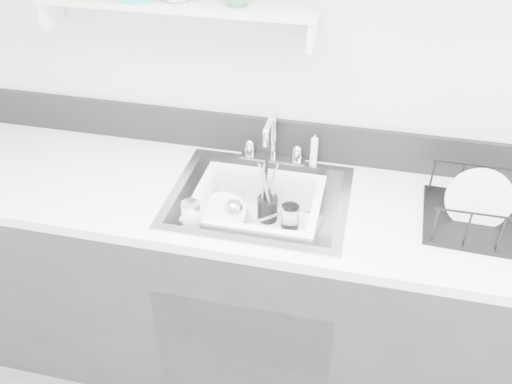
% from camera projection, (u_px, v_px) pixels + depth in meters
% --- Properties ---
extents(room_shell, '(3.50, 3.00, 2.60)m').
position_uv_depth(room_shell, '(152.00, 108.00, 0.87)').
color(room_shell, silver).
rests_on(room_shell, ground).
extents(counter_run, '(3.20, 0.62, 0.92)m').
position_uv_depth(counter_run, '(259.00, 287.00, 2.23)').
color(counter_run, '#28282C').
rests_on(counter_run, ground).
extents(backsplash, '(3.20, 0.02, 0.16)m').
position_uv_depth(backsplash, '(276.00, 138.00, 2.14)').
color(backsplash, black).
rests_on(backsplash, counter_run).
extents(sink, '(0.64, 0.52, 0.20)m').
position_uv_depth(sink, '(259.00, 217.00, 2.01)').
color(sink, silver).
rests_on(sink, counter_run).
extents(faucet, '(0.26, 0.18, 0.23)m').
position_uv_depth(faucet, '(273.00, 149.00, 2.11)').
color(faucet, silver).
rests_on(faucet, counter_run).
extents(side_sprayer, '(0.03, 0.03, 0.14)m').
position_uv_depth(side_sprayer, '(314.00, 150.00, 2.09)').
color(side_sprayer, white).
rests_on(side_sprayer, counter_run).
extents(wall_shelf, '(1.00, 0.16, 0.12)m').
position_uv_depth(wall_shelf, '(175.00, 6.00, 1.85)').
color(wall_shelf, silver).
rests_on(wall_shelf, room_shell).
extents(wash_tub, '(0.51, 0.43, 0.18)m').
position_uv_depth(wash_tub, '(257.00, 215.00, 2.00)').
color(wash_tub, white).
rests_on(wash_tub, sink).
extents(plate_stack, '(0.23, 0.22, 0.09)m').
position_uv_depth(plate_stack, '(224.00, 219.00, 2.06)').
color(plate_stack, white).
rests_on(plate_stack, wash_tub).
extents(utensil_cup, '(0.08, 0.08, 0.26)m').
position_uv_depth(utensil_cup, '(267.00, 207.00, 2.07)').
color(utensil_cup, black).
rests_on(utensil_cup, wash_tub).
extents(ladle, '(0.31, 0.26, 0.09)m').
position_uv_depth(ladle, '(246.00, 222.00, 2.01)').
color(ladle, silver).
rests_on(ladle, wash_tub).
extents(tumbler_in_tub, '(0.08, 0.08, 0.10)m').
position_uv_depth(tumbler_in_tub, '(290.00, 217.00, 2.03)').
color(tumbler_in_tub, white).
rests_on(tumbler_in_tub, wash_tub).
extents(tumbler_counter, '(0.07, 0.07, 0.09)m').
position_uv_depth(tumbler_counter, '(191.00, 214.00, 1.81)').
color(tumbler_counter, white).
rests_on(tumbler_counter, counter_run).
extents(dish_rack, '(0.45, 0.34, 0.15)m').
position_uv_depth(dish_rack, '(495.00, 207.00, 1.79)').
color(dish_rack, black).
rests_on(dish_rack, counter_run).
extents(bowl_small, '(0.13, 0.13, 0.03)m').
position_uv_depth(bowl_small, '(276.00, 243.00, 1.96)').
color(bowl_small, white).
rests_on(bowl_small, wash_tub).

